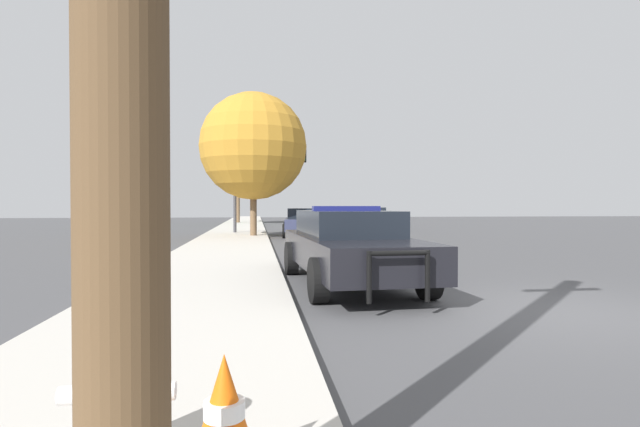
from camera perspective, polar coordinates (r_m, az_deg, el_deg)
ground_plane at (r=7.82m, az=25.14°, el=-10.15°), size 110.00×110.00×0.00m
sidewalk_left at (r=6.69m, az=-15.83°, el=-11.41°), size 3.00×110.00×0.13m
police_car at (r=9.40m, az=3.31°, el=-3.58°), size 2.23×5.41×1.48m
fire_hydrant at (r=3.06m, az=-22.09°, el=-17.66°), size 0.61×0.27×0.74m
traffic_light at (r=25.34m, az=-6.27°, el=5.27°), size 3.67×0.35×4.59m
car_background_oncoming at (r=29.48m, az=5.74°, el=-0.54°), size 1.94×4.39×1.36m
car_background_midblock at (r=23.75m, az=-1.85°, el=-0.93°), size 2.22×4.32×1.34m
tree_sidewalk_mid at (r=22.83m, az=-7.63°, el=7.62°), size 4.82×4.82×6.43m
tree_sidewalk_far at (r=39.90m, az=-9.37°, el=6.99°), size 5.15×5.15×8.15m
traffic_cone at (r=2.74m, az=-10.88°, el=-21.68°), size 0.38×0.38×0.62m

